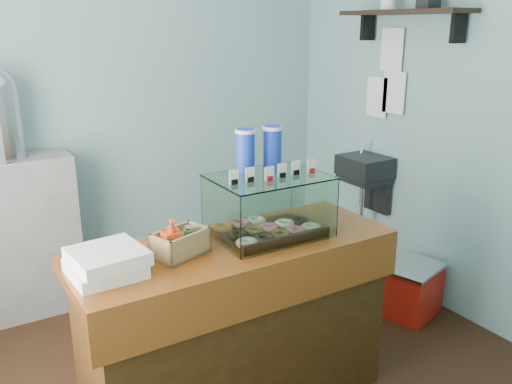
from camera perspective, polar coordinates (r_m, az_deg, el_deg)
ground at (r=3.29m, az=-4.31°, el=-18.59°), size 3.50×3.50×0.00m
room_shell at (r=2.70m, az=-4.72°, el=12.58°), size 3.54×3.04×2.82m
counter at (r=2.85m, az=-2.09°, el=-13.69°), size 1.60×0.60×0.90m
display_case at (r=2.72m, az=1.08°, el=-0.94°), size 0.57×0.42×0.53m
condiment_crate at (r=2.51m, az=-8.14°, el=-5.23°), size 0.28×0.22×0.19m
pastry_boxes at (r=2.39m, az=-15.48°, el=-7.16°), size 0.32×0.32×0.11m
red_cooler at (r=3.93m, az=16.10°, el=-9.83°), size 0.48×0.41×0.36m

